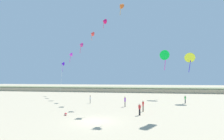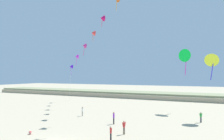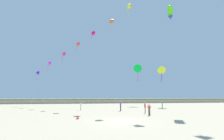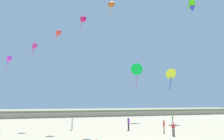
{
  "view_description": "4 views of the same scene",
  "coord_description": "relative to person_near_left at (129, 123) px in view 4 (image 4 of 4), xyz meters",
  "views": [
    {
      "loc": [
        5.35,
        -19.09,
        4.76
      ],
      "look_at": [
        -0.36,
        13.06,
        6.39
      ],
      "focal_mm": 28.0,
      "sensor_mm": 36.0,
      "label": 1
    },
    {
      "loc": [
        13.63,
        -14.85,
        6.78
      ],
      "look_at": [
        1.42,
        12.04,
        7.59
      ],
      "focal_mm": 32.0,
      "sensor_mm": 36.0,
      "label": 2
    },
    {
      "loc": [
        -3.49,
        -15.92,
        2.56
      ],
      "look_at": [
        1.2,
        13.35,
        7.79
      ],
      "focal_mm": 24.0,
      "sensor_mm": 36.0,
      "label": 3
    },
    {
      "loc": [
        -10.8,
        -19.03,
        3.71
      ],
      "look_at": [
        0.5,
        12.18,
        8.25
      ],
      "focal_mm": 38.0,
      "sensor_mm": 36.0,
      "label": 4
    }
  ],
  "objects": [
    {
      "name": "person_near_left",
      "position": [
        0.0,
        0.0,
        0.0
      ],
      "size": [
        0.24,
        0.61,
        1.74
      ],
      "color": "black",
      "rests_on": "ground"
    },
    {
      "name": "large_kite_high_solo",
      "position": [
        8.44,
        14.68,
        9.57
      ],
      "size": [
        2.59,
        1.78,
        4.96
      ],
      "color": "#0BE640"
    },
    {
      "name": "person_mid_center",
      "position": [
        3.02,
        -3.9,
        -0.07
      ],
      "size": [
        0.32,
        0.54,
        1.61
      ],
      "color": "#726656",
      "rests_on": "ground"
    },
    {
      "name": "person_far_right",
      "position": [
        -7.04,
        2.94,
        -0.12
      ],
      "size": [
        0.21,
        0.54,
        1.53
      ],
      "color": "gray",
      "rests_on": "ground"
    },
    {
      "name": "large_kite_low_lead",
      "position": [
        9.41,
        -2.35,
        17.56
      ],
      "size": [
        1.49,
        1.91,
        2.92
      ],
      "color": "#4BE915"
    },
    {
      "name": "dune_ridge",
      "position": [
        -2.31,
        34.52,
        -0.16
      ],
      "size": [
        120.0,
        10.34,
        1.7
      ],
      "color": "tan",
      "rests_on": "ground"
    },
    {
      "name": "person_far_left",
      "position": [
        11.04,
        6.09,
        -0.12
      ],
      "size": [
        0.44,
        0.42,
        1.53
      ],
      "color": "#474C56",
      "rests_on": "ground"
    },
    {
      "name": "large_kite_mid_trail",
      "position": [
        12.67,
        8.75,
        8.23
      ],
      "size": [
        2.29,
        1.76,
        4.27
      ],
      "color": "#DAF02E"
    },
    {
      "name": "kite_banner_string",
      "position": [
        -3.3,
        5.15,
        17.25
      ],
      "size": [
        35.04,
        26.25,
        27.81
      ],
      "color": "#4D15DC"
    },
    {
      "name": "person_near_right",
      "position": [
        2.57,
        -6.56,
        -0.12
      ],
      "size": [
        0.45,
        0.41,
        1.53
      ],
      "color": "black",
      "rests_on": "ground"
    }
  ]
}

